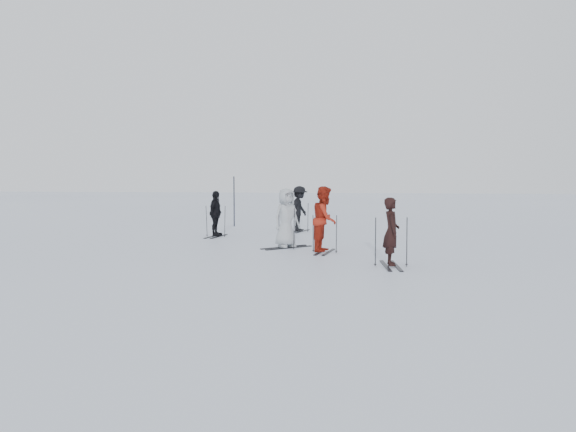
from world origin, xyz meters
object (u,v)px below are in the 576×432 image
object	(u,v)px
skier_near_dark	(391,233)
skier_uphill_far	(299,209)
piste_marker	(234,201)
skier_red	(325,220)
skier_grey	(286,219)
skier_uphill_left	(216,214)

from	to	relation	value
skier_near_dark	skier_uphill_far	xyz separation A→B (m)	(-3.40, 8.31, 0.07)
skier_near_dark	piste_marker	distance (m)	12.14
skier_red	skier_uphill_far	bearing A→B (deg)	21.71
skier_uphill_far	piste_marker	xyz separation A→B (m)	(-3.17, 1.90, 0.21)
skier_red	skier_grey	size ratio (longest dim) A/B	1.05
skier_uphill_far	skier_grey	bearing A→B (deg)	-163.98
skier_red	skier_uphill_left	world-z (taller)	skier_red
skier_grey	skier_near_dark	bearing A→B (deg)	-90.20
skier_near_dark	skier_uphill_far	world-z (taller)	skier_uphill_far
skier_grey	skier_uphill_left	size ratio (longest dim) A/B	1.09
skier_uphill_far	skier_uphill_left	bearing A→B (deg)	144.15
skier_near_dark	skier_red	bearing A→B (deg)	32.19
skier_grey	skier_uphill_far	bearing A→B (deg)	48.55
skier_uphill_left	skier_uphill_far	bearing A→B (deg)	-42.92
skier_near_dark	skier_uphill_far	size ratio (longest dim) A/B	0.93
skier_uphill_far	skier_red	bearing A→B (deg)	-152.94
skier_near_dark	skier_uphill_left	distance (m)	8.49
skier_grey	skier_uphill_left	world-z (taller)	skier_grey
skier_red	skier_uphill_far	distance (m)	6.26
skier_red	skier_near_dark	bearing A→B (deg)	-133.87
skier_near_dark	skier_uphill_far	distance (m)	8.98
skier_uphill_left	piste_marker	xyz separation A→B (m)	(-0.44, 4.33, 0.28)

